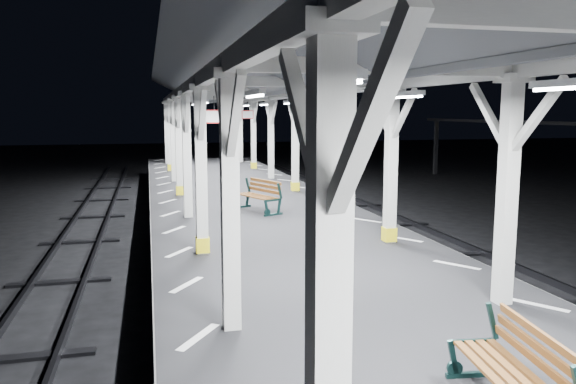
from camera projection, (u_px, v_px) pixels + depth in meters
name	position (u px, v px, depth m)	size (l,w,h in m)	color
ground	(329.00, 330.00, 9.86)	(120.00, 120.00, 0.00)	black
platform	(329.00, 302.00, 9.79)	(6.00, 50.00, 1.00)	black
hazard_stripes_left	(187.00, 285.00, 9.13)	(1.00, 48.00, 0.01)	silver
hazard_stripes_right	(457.00, 265.00, 10.30)	(1.00, 48.00, 0.01)	silver
track_left	(21.00, 355.00, 8.65)	(2.20, 60.00, 0.16)	#2D2D33
track_right	(571.00, 302.00, 11.04)	(2.20, 60.00, 0.16)	#2D2D33
canopy	(332.00, 65.00, 9.19)	(5.40, 49.00, 4.65)	silver
bench_near	(516.00, 369.00, 5.19)	(0.77, 1.60, 0.83)	#102A29
bench_mid	(260.00, 195.00, 15.82)	(1.19, 1.73, 0.89)	#102A29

